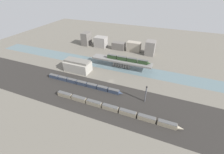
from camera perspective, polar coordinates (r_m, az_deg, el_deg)
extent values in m
plane|color=#666056|center=(135.40, -0.28, -1.57)|extent=(400.00, 400.00, 0.00)
cube|color=#282623|center=(118.15, -4.69, -7.73)|extent=(280.00, 42.00, 0.01)
cube|color=slate|center=(157.42, 3.49, 3.75)|extent=(320.00, 19.16, 0.01)
cube|color=slate|center=(153.86, 3.59, 6.21)|extent=(62.31, 9.91, 1.56)
cylinder|color=gray|center=(158.20, 0.71, 5.37)|extent=(2.63, 2.63, 6.79)
cylinder|color=gray|center=(157.35, 1.64, 5.19)|extent=(2.63, 2.63, 6.79)
cylinder|color=gray|center=(156.55, 2.58, 5.02)|extent=(2.63, 2.63, 6.79)
cylinder|color=gray|center=(155.79, 3.54, 4.84)|extent=(2.63, 2.63, 6.79)
cylinder|color=gray|center=(155.08, 4.50, 4.65)|extent=(2.63, 2.63, 6.79)
cylinder|color=gray|center=(154.41, 5.46, 4.47)|extent=(2.63, 2.63, 6.79)
cylinder|color=gray|center=(153.78, 6.44, 4.28)|extent=(2.63, 2.63, 6.79)
cube|color=#23381E|center=(155.85, -0.01, 7.72)|extent=(9.73, 2.88, 3.71)
cube|color=#4C4C4C|center=(154.97, -0.01, 8.41)|extent=(9.34, 2.65, 0.40)
cube|color=#23381E|center=(152.61, 3.73, 7.07)|extent=(9.73, 2.88, 3.71)
cube|color=#4C4C4C|center=(151.72, 3.75, 7.77)|extent=(9.34, 2.65, 0.40)
cube|color=#23381E|center=(150.05, 7.60, 6.36)|extent=(9.73, 2.88, 3.71)
cube|color=#4C4C4C|center=(149.15, 7.66, 7.07)|extent=(9.34, 2.65, 0.40)
cube|color=#23381E|center=(148.22, 11.57, 5.60)|extent=(9.73, 2.88, 3.71)
cube|color=#4C4C4C|center=(147.30, 11.66, 6.31)|extent=(9.34, 2.65, 0.40)
cone|color=#23381E|center=(147.54, 14.06, 5.05)|extent=(3.41, 2.59, 2.59)
cube|color=gray|center=(123.27, -17.51, -6.49)|extent=(11.69, 2.93, 3.16)
cube|color=#4C4C4C|center=(122.19, -17.65, -5.84)|extent=(11.23, 2.70, 0.40)
cube|color=gray|center=(116.75, -12.49, -8.13)|extent=(11.69, 2.93, 3.16)
cube|color=#4C4C4C|center=(115.60, -12.59, -7.47)|extent=(11.23, 2.70, 0.40)
cube|color=gray|center=(111.31, -6.88, -9.88)|extent=(11.69, 2.93, 3.16)
cube|color=#4C4C4C|center=(110.11, -6.94, -9.21)|extent=(11.23, 2.70, 0.40)
cube|color=gray|center=(107.13, -0.70, -11.69)|extent=(11.69, 2.93, 3.16)
cube|color=#4C4C4C|center=(105.88, -0.71, -11.00)|extent=(11.23, 2.70, 0.40)
cube|color=gray|center=(104.35, 5.98, -13.46)|extent=(11.69, 2.93, 3.16)
cube|color=#4C4C4C|center=(103.07, 6.04, -12.78)|extent=(11.23, 2.70, 0.40)
cube|color=gray|center=(103.09, 13.02, -15.11)|extent=(11.69, 2.93, 3.16)
cube|color=#4C4C4C|center=(101.79, 13.15, -14.44)|extent=(11.23, 2.70, 0.40)
cube|color=gray|center=(103.40, 20.24, -16.56)|extent=(11.69, 2.93, 3.16)
cube|color=#4C4C4C|center=(102.11, 20.43, -15.90)|extent=(11.23, 2.70, 0.40)
cone|color=gray|center=(104.49, 24.67, -17.37)|extent=(4.09, 2.64, 2.64)
cube|color=#2D384C|center=(149.13, -21.22, 0.20)|extent=(9.23, 2.93, 3.08)
cube|color=#4C4C4C|center=(148.26, -21.35, 0.76)|extent=(8.86, 2.70, 0.40)
cube|color=#2D384C|center=(143.12, -18.22, -0.60)|extent=(9.23, 2.93, 3.08)
cube|color=#4C4C4C|center=(142.21, -18.34, -0.02)|extent=(8.86, 2.70, 0.40)
cube|color=#2D384C|center=(137.56, -14.98, -1.46)|extent=(9.23, 2.93, 3.08)
cube|color=#4C4C4C|center=(136.61, -15.08, -0.86)|extent=(8.86, 2.70, 0.40)
cube|color=#2D384C|center=(132.51, -11.46, -2.39)|extent=(9.23, 2.93, 3.08)
cube|color=#4C4C4C|center=(131.53, -11.55, -1.77)|extent=(8.86, 2.70, 0.40)
cube|color=#2D384C|center=(128.04, -7.69, -3.37)|extent=(9.23, 2.93, 3.08)
cube|color=#4C4C4C|center=(127.02, -7.74, -2.74)|extent=(8.86, 2.70, 0.40)
cube|color=#2D384C|center=(124.20, -3.65, -4.41)|extent=(9.23, 2.93, 3.08)
cube|color=#4C4C4C|center=(123.15, -3.67, -3.77)|extent=(8.86, 2.70, 0.40)
cube|color=#2D384C|center=(121.06, 0.64, -5.48)|extent=(9.23, 2.93, 3.08)
cube|color=#4C4C4C|center=(119.98, 0.64, -4.83)|extent=(8.86, 2.70, 0.40)
cone|color=#2D384C|center=(119.56, 3.44, -6.22)|extent=(3.23, 2.64, 2.64)
cube|color=#9E998E|center=(152.44, -12.88, 3.97)|extent=(25.49, 12.98, 9.78)
cube|color=slate|center=(149.70, -13.16, 5.96)|extent=(24.98, 9.08, 2.15)
cylinder|color=#4C4C51|center=(112.86, 12.67, -6.63)|extent=(0.94, 0.94, 12.78)
cube|color=black|center=(108.62, 13.11, -3.79)|extent=(1.00, 0.70, 1.20)
cube|color=#605B56|center=(215.90, -9.76, 14.16)|extent=(9.39, 13.68, 17.11)
cube|color=gray|center=(206.97, -4.31, 13.20)|extent=(15.58, 11.78, 13.65)
cube|color=#605B56|center=(199.08, 2.51, 11.75)|extent=(16.58, 8.64, 9.23)
cube|color=gray|center=(194.78, 8.30, 11.37)|extent=(17.05, 8.92, 11.92)
cube|color=slate|center=(188.04, 14.35, 10.69)|extent=(10.80, 13.05, 16.90)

